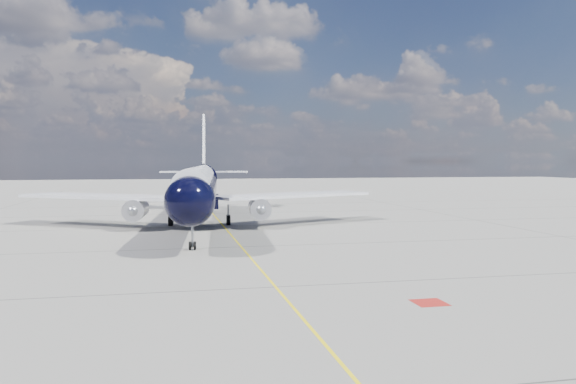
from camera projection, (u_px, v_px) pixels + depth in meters
name	position (u px, v px, depth m)	size (l,w,h in m)	color
ground	(219.00, 221.00, 65.35)	(320.00, 320.00, 0.00)	gray
taxiway_centerline	(223.00, 226.00, 60.47)	(0.16, 160.00, 0.01)	yellow
red_marking	(430.00, 303.00, 27.72)	(1.60, 1.60, 0.01)	maroon
main_airliner	(199.00, 186.00, 61.19)	(39.15, 47.83, 13.81)	black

